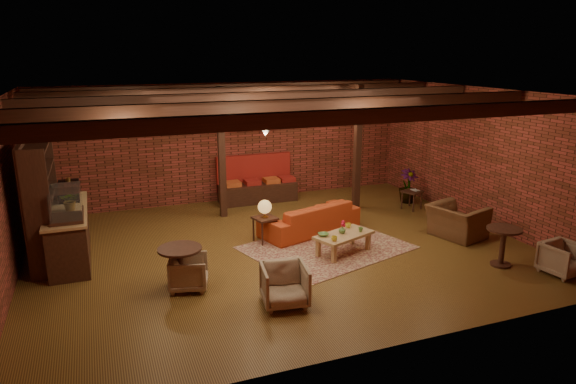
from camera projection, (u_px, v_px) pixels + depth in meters
name	position (u px, v px, depth m)	size (l,w,h in m)	color
floor	(282.00, 249.00, 10.73)	(10.00, 10.00, 0.00)	#3D260F
ceiling	(281.00, 94.00, 9.88)	(10.00, 8.00, 0.02)	black
wall_back	(231.00, 143.00, 13.91)	(10.00, 0.02, 3.20)	#60291B
wall_front	(387.00, 241.00, 6.71)	(10.00, 0.02, 3.20)	#60291B
wall_left	(2.00, 199.00, 8.59)	(0.02, 8.00, 3.20)	#60291B
wall_right	(481.00, 157.00, 12.03)	(0.02, 8.00, 3.20)	#60291B
ceiling_beams	(281.00, 100.00, 9.92)	(9.80, 6.40, 0.22)	black
ceiling_pipe	(257.00, 104.00, 11.42)	(0.12, 0.12, 9.60)	black
post_left	(222.00, 153.00, 12.44)	(0.16, 0.16, 3.20)	black
post_right	(358.00, 148.00, 13.07)	(0.16, 0.16, 3.20)	black
service_counter	(67.00, 221.00, 10.01)	(0.80, 2.50, 1.60)	black
plant_counter	(71.00, 197.00, 10.11)	(0.35, 0.39, 0.30)	#337F33
shelving_hutch	(43.00, 202.00, 9.86)	(0.52, 2.00, 2.40)	black
banquette	(258.00, 184.00, 14.00)	(2.10, 0.70, 1.00)	maroon
service_sign	(262.00, 118.00, 13.11)	(0.86, 0.06, 0.30)	#EE5A17
ceiling_spotlights	(282.00, 112.00, 9.97)	(6.40, 4.40, 0.28)	black
rug	(327.00, 247.00, 10.80)	(3.15, 2.41, 0.01)	maroon
sofa	(310.00, 218.00, 11.64)	(2.34, 0.92, 0.68)	#AD3718
coffee_table	(343.00, 236.00, 10.40)	(1.37, 1.01, 0.67)	#A76D4E
side_table_lamp	(265.00, 210.00, 10.95)	(0.54, 0.54, 0.94)	black
round_table_left	(180.00, 262.00, 8.76)	(0.75, 0.75, 0.78)	black
armchair_a	(189.00, 271.00, 8.87)	(0.63, 0.59, 0.65)	beige
armchair_b	(285.00, 283.00, 8.30)	(0.72, 0.68, 0.74)	beige
armchair_right	(458.00, 216.00, 11.31)	(1.11, 0.72, 0.97)	brown
side_table_book	(412.00, 192.00, 13.32)	(0.57, 0.57, 0.51)	black
round_table_right	(503.00, 241.00, 9.78)	(0.65, 0.65, 0.76)	black
armchair_far	(563.00, 257.00, 9.43)	(0.65, 0.61, 0.67)	beige
plant_tall	(410.00, 153.00, 13.69)	(1.53, 1.53, 2.73)	#4C7F4C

